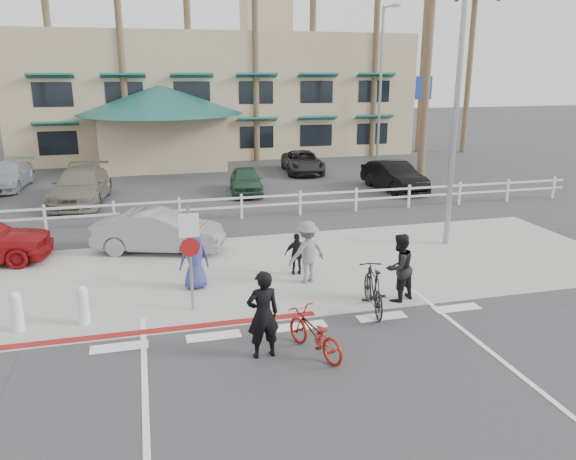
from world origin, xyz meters
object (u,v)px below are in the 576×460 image
object	(u,v)px
bike_red	(314,334)
car_white_sedan	(159,231)
bike_black	(373,289)
sign_post	(190,253)

from	to	relation	value
bike_red	car_white_sedan	world-z (taller)	car_white_sedan
bike_red	car_white_sedan	bearing A→B (deg)	-90.29
bike_red	bike_black	distance (m)	2.65
sign_post	bike_red	world-z (taller)	sign_post
car_white_sedan	sign_post	bearing A→B (deg)	-155.12
sign_post	bike_red	distance (m)	3.78
bike_black	car_white_sedan	world-z (taller)	car_white_sedan
bike_red	car_white_sedan	distance (m)	8.30
bike_black	car_white_sedan	xyz separation A→B (m)	(-4.83, 6.10, 0.10)
bike_black	car_white_sedan	distance (m)	7.78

